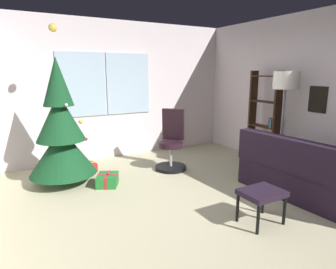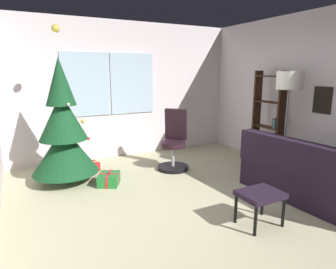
{
  "view_description": "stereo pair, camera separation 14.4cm",
  "coord_description": "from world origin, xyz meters",
  "px_view_note": "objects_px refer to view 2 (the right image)",
  "views": [
    {
      "loc": [
        -2.15,
        -2.69,
        1.74
      ],
      "look_at": [
        -0.21,
        0.74,
        0.89
      ],
      "focal_mm": 31.34,
      "sensor_mm": 36.0,
      "label": 1
    },
    {
      "loc": [
        -2.02,
        -2.75,
        1.74
      ],
      "look_at": [
        -0.21,
        0.74,
        0.89
      ],
      "focal_mm": 31.34,
      "sensor_mm": 36.0,
      "label": 2
    }
  ],
  "objects_px": {
    "holiday_tree": "(64,132)",
    "bookshelf": "(268,124)",
    "couch": "(325,180)",
    "gift_box_green": "(109,179)",
    "floor_lamp": "(289,87)",
    "footstool": "(260,197)",
    "gift_box_red": "(89,167)",
    "office_chair": "(174,146)"
  },
  "relations": [
    {
      "from": "holiday_tree",
      "to": "bookshelf",
      "type": "relative_size",
      "value": 1.37
    },
    {
      "from": "holiday_tree",
      "to": "office_chair",
      "type": "height_order",
      "value": "holiday_tree"
    },
    {
      "from": "couch",
      "to": "floor_lamp",
      "type": "distance_m",
      "value": 1.52
    },
    {
      "from": "holiday_tree",
      "to": "gift_box_green",
      "type": "relative_size",
      "value": 5.28
    },
    {
      "from": "gift_box_green",
      "to": "floor_lamp",
      "type": "relative_size",
      "value": 0.26
    },
    {
      "from": "gift_box_green",
      "to": "couch",
      "type": "bearing_deg",
      "value": -37.8
    },
    {
      "from": "bookshelf",
      "to": "holiday_tree",
      "type": "bearing_deg",
      "value": 167.4
    },
    {
      "from": "office_chair",
      "to": "floor_lamp",
      "type": "height_order",
      "value": "floor_lamp"
    },
    {
      "from": "footstool",
      "to": "gift_box_green",
      "type": "distance_m",
      "value": 2.34
    },
    {
      "from": "couch",
      "to": "bookshelf",
      "type": "relative_size",
      "value": 1.11
    },
    {
      "from": "office_chair",
      "to": "footstool",
      "type": "bearing_deg",
      "value": -92.4
    },
    {
      "from": "couch",
      "to": "office_chair",
      "type": "xyz_separation_m",
      "value": [
        -1.17,
        2.14,
        0.12
      ]
    },
    {
      "from": "bookshelf",
      "to": "floor_lamp",
      "type": "relative_size",
      "value": 1.01
    },
    {
      "from": "gift_box_red",
      "to": "bookshelf",
      "type": "distance_m",
      "value": 3.37
    },
    {
      "from": "gift_box_red",
      "to": "gift_box_green",
      "type": "xyz_separation_m",
      "value": [
        0.13,
        -0.79,
        0.01
      ]
    },
    {
      "from": "couch",
      "to": "holiday_tree",
      "type": "height_order",
      "value": "holiday_tree"
    },
    {
      "from": "couch",
      "to": "gift_box_green",
      "type": "xyz_separation_m",
      "value": [
        -2.46,
        1.91,
        -0.21
      ]
    },
    {
      "from": "gift_box_green",
      "to": "floor_lamp",
      "type": "bearing_deg",
      "value": -20.67
    },
    {
      "from": "bookshelf",
      "to": "floor_lamp",
      "type": "distance_m",
      "value": 1.03
    },
    {
      "from": "couch",
      "to": "gift_box_red",
      "type": "distance_m",
      "value": 3.74
    },
    {
      "from": "gift_box_red",
      "to": "office_chair",
      "type": "height_order",
      "value": "office_chair"
    },
    {
      "from": "gift_box_red",
      "to": "office_chair",
      "type": "relative_size",
      "value": 0.33
    },
    {
      "from": "footstool",
      "to": "holiday_tree",
      "type": "distance_m",
      "value": 3.04
    },
    {
      "from": "bookshelf",
      "to": "floor_lamp",
      "type": "height_order",
      "value": "bookshelf"
    },
    {
      "from": "office_chair",
      "to": "floor_lamp",
      "type": "distance_m",
      "value": 2.15
    },
    {
      "from": "gift_box_green",
      "to": "floor_lamp",
      "type": "height_order",
      "value": "floor_lamp"
    },
    {
      "from": "holiday_tree",
      "to": "bookshelf",
      "type": "xyz_separation_m",
      "value": [
        3.53,
        -0.79,
        -0.04
      ]
    },
    {
      "from": "gift_box_red",
      "to": "office_chair",
      "type": "bearing_deg",
      "value": -21.51
    },
    {
      "from": "holiday_tree",
      "to": "bookshelf",
      "type": "bearing_deg",
      "value": -12.6
    },
    {
      "from": "floor_lamp",
      "to": "couch",
      "type": "bearing_deg",
      "value": -103.03
    },
    {
      "from": "footstool",
      "to": "floor_lamp",
      "type": "distance_m",
      "value": 2.12
    },
    {
      "from": "gift_box_red",
      "to": "office_chair",
      "type": "distance_m",
      "value": 1.56
    },
    {
      "from": "footstool",
      "to": "office_chair",
      "type": "relative_size",
      "value": 0.44
    },
    {
      "from": "office_chair",
      "to": "holiday_tree",
      "type": "bearing_deg",
      "value": 173.39
    },
    {
      "from": "footstool",
      "to": "gift_box_green",
      "type": "xyz_separation_m",
      "value": [
        -1.19,
        1.99,
        -0.26
      ]
    },
    {
      "from": "couch",
      "to": "floor_lamp",
      "type": "bearing_deg",
      "value": 76.97
    },
    {
      "from": "footstool",
      "to": "floor_lamp",
      "type": "xyz_separation_m",
      "value": [
        1.48,
        0.99,
        1.16
      ]
    },
    {
      "from": "gift_box_green",
      "to": "office_chair",
      "type": "distance_m",
      "value": 1.34
    },
    {
      "from": "gift_box_green",
      "to": "holiday_tree",
      "type": "bearing_deg",
      "value": 141.56
    },
    {
      "from": "couch",
      "to": "office_chair",
      "type": "distance_m",
      "value": 2.44
    },
    {
      "from": "couch",
      "to": "footstool",
      "type": "bearing_deg",
      "value": -176.05
    },
    {
      "from": "couch",
      "to": "footstool",
      "type": "height_order",
      "value": "couch"
    }
  ]
}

